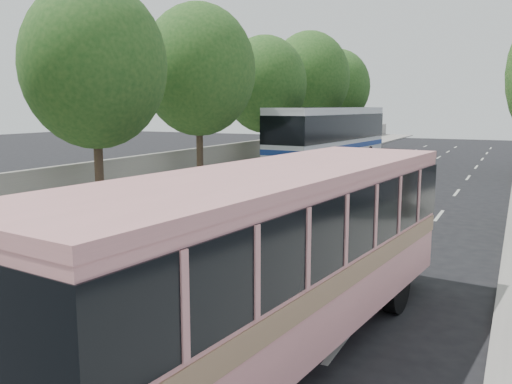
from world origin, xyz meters
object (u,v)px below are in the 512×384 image
Objects in this scene: pink_bus at (275,241)px; tour_coach_rear at (356,131)px; white_pickup at (311,174)px; tour_coach_front at (329,132)px; pink_taxi at (364,183)px.

pink_bus is 37.37m from tour_coach_rear.
white_pickup is 0.44× the size of tour_coach_front.
pink_bus is 27.77m from tour_coach_front.
tour_coach_front is at bearing 120.59° from pink_taxi.
tour_coach_rear is (-6.53, 21.95, 1.10)m from pink_taxi.
pink_taxi is 0.45× the size of tour_coach_rear.
pink_bus is at bearing -83.04° from tour_coach_rear.
tour_coach_rear is (-3.53, 20.16, 1.09)m from white_pickup.
pink_bus is 0.74× the size of tour_coach_front.
pink_taxi is at bearing -60.21° from tour_coach_front.
white_pickup is at bearing 115.13° from pink_bus.
tour_coach_rear is at bearing 112.52° from pink_taxi.
tour_coach_front reaches higher than white_pickup.
white_pickup is 0.54× the size of tour_coach_rear.
pink_bus is at bearing -68.19° from tour_coach_front.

